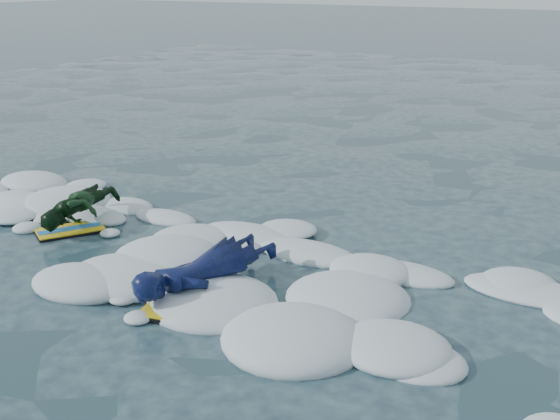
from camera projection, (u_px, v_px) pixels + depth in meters
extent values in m
plane|color=#172D39|center=(193.00, 298.00, 6.87)|extent=(120.00, 120.00, 0.00)
cube|color=black|center=(191.00, 298.00, 6.79)|extent=(0.83, 1.23, 0.06)
cube|color=yellow|center=(191.00, 294.00, 6.78)|extent=(0.80, 1.20, 0.02)
imported|color=navy|center=(206.00, 269.00, 6.93)|extent=(0.94, 1.78, 0.41)
cube|color=black|center=(70.00, 231.00, 8.56)|extent=(0.79, 0.91, 0.04)
cube|color=yellow|center=(70.00, 229.00, 8.55)|extent=(0.77, 0.89, 0.01)
cube|color=blue|center=(70.00, 228.00, 8.55)|extent=(0.52, 0.72, 0.00)
imported|color=#114016|center=(80.00, 210.00, 8.66)|extent=(0.69, 1.25, 0.45)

